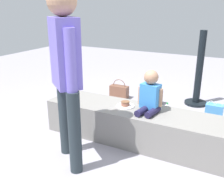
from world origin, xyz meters
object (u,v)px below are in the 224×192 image
object	(u,v)px
child_seated	(150,94)
handbag_black_leather	(152,96)
water_bottle_far_side	(167,109)
adult_standing	(66,64)
party_cup_red	(134,104)
cake_plate	(125,105)
handbag_brown_canvas	(119,91)
cake_box_white	(177,122)
gift_bag	(213,116)

from	to	relation	value
child_seated	handbag_black_leather	size ratio (longest dim) A/B	1.38
water_bottle_far_side	adult_standing	bearing A→B (deg)	-107.71
water_bottle_far_side	party_cup_red	size ratio (longest dim) A/B	1.69
adult_standing	party_cup_red	distance (m)	1.98
cake_plate	handbag_brown_canvas	distance (m)	1.50
child_seated	water_bottle_far_side	bearing A→B (deg)	93.04
water_bottle_far_side	child_seated	bearing A→B (deg)	-86.96
cake_plate	party_cup_red	world-z (taller)	cake_plate
cake_box_white	handbag_black_leather	distance (m)	0.93
gift_bag	party_cup_red	bearing A→B (deg)	171.03
adult_standing	handbag_black_leather	distance (m)	2.22
child_seated	handbag_brown_canvas	distance (m)	1.72
handbag_brown_canvas	gift_bag	bearing A→B (deg)	-16.90
adult_standing	cake_plate	distance (m)	1.00
party_cup_red	cake_box_white	world-z (taller)	cake_box_white
cake_box_white	handbag_black_leather	world-z (taller)	handbag_black_leather
gift_bag	water_bottle_far_side	xyz separation A→B (m)	(-0.68, 0.18, -0.09)
water_bottle_far_side	cake_box_white	world-z (taller)	water_bottle_far_side
water_bottle_far_side	party_cup_red	distance (m)	0.55
gift_bag	party_cup_red	distance (m)	1.25
child_seated	handbag_black_leather	bearing A→B (deg)	107.57
gift_bag	cake_box_white	distance (m)	0.48
water_bottle_far_side	handbag_black_leather	world-z (taller)	handbag_black_leather
party_cup_red	cake_plate	bearing A→B (deg)	-73.03
cake_box_white	handbag_brown_canvas	distance (m)	1.40
water_bottle_far_side	cake_box_white	distance (m)	0.45
water_bottle_far_side	cake_box_white	bearing A→B (deg)	-56.28
handbag_black_leather	party_cup_red	bearing A→B (deg)	-122.77
cake_plate	handbag_black_leather	world-z (taller)	cake_plate
handbag_black_leather	cake_box_white	bearing A→B (deg)	-49.00
water_bottle_far_side	party_cup_red	world-z (taller)	water_bottle_far_side
adult_standing	handbag_brown_canvas	world-z (taller)	adult_standing
adult_standing	cake_plate	size ratio (longest dim) A/B	7.73
gift_bag	adult_standing	bearing A→B (deg)	-128.81
cake_plate	party_cup_red	distance (m)	1.09
adult_standing	cake_plate	xyz separation A→B (m)	(0.28, 0.74, -0.61)
child_seated	water_bottle_far_side	size ratio (longest dim) A/B	2.68
water_bottle_far_side	party_cup_red	bearing A→B (deg)	178.24
cake_box_white	party_cup_red	bearing A→B (deg)	153.98
adult_standing	handbag_brown_canvas	xyz separation A→B (m)	(-0.43, 2.01, -0.93)
handbag_black_leather	cake_plate	bearing A→B (deg)	-85.53
child_seated	water_bottle_far_side	distance (m)	1.11
water_bottle_far_side	cake_plate	bearing A→B (deg)	-105.03
water_bottle_far_side	cake_box_white	size ratio (longest dim) A/B	0.55
child_seated	adult_standing	bearing A→B (deg)	-129.11
party_cup_red	cake_box_white	bearing A→B (deg)	-26.02
adult_standing	cake_plate	world-z (taller)	adult_standing
cake_plate	handbag_brown_canvas	bearing A→B (deg)	119.09
gift_bag	party_cup_red	size ratio (longest dim) A/B	3.58
cake_plate	handbag_brown_canvas	xyz separation A→B (m)	(-0.71, 1.28, -0.32)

